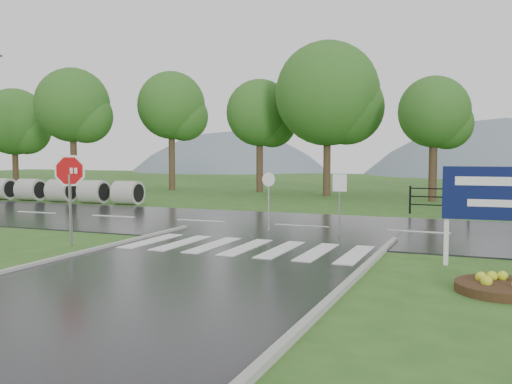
% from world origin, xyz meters
% --- Properties ---
extents(ground, '(120.00, 120.00, 0.00)m').
position_xyz_m(ground, '(0.00, 0.00, 0.00)').
color(ground, '#2F5D1F').
rests_on(ground, ground).
extents(main_road, '(90.00, 8.00, 0.04)m').
position_xyz_m(main_road, '(0.00, 10.00, 0.00)').
color(main_road, black).
rests_on(main_road, ground).
extents(crosswalk, '(6.50, 2.80, 0.02)m').
position_xyz_m(crosswalk, '(0.00, 5.00, 0.06)').
color(crosswalk, silver).
rests_on(crosswalk, ground).
extents(hills, '(102.00, 48.00, 48.00)m').
position_xyz_m(hills, '(3.49, 65.00, -15.54)').
color(hills, slate).
rests_on(hills, ground).
extents(treeline, '(83.20, 5.20, 10.00)m').
position_xyz_m(treeline, '(1.00, 24.00, 0.00)').
color(treeline, '#275B1C').
rests_on(treeline, ground).
extents(culvert_pipes, '(9.70, 1.20, 1.20)m').
position_xyz_m(culvert_pipes, '(-14.97, 15.00, 0.60)').
color(culvert_pipes, '#9E9B93').
rests_on(culvert_pipes, ground).
extents(stop_sign, '(1.16, 0.40, 2.74)m').
position_xyz_m(stop_sign, '(-4.80, 3.66, 1.90)').
color(stop_sign, '#939399').
rests_on(stop_sign, ground).
extents(estate_billboard, '(2.65, 0.23, 2.32)m').
position_xyz_m(estate_billboard, '(6.41, 4.78, 1.60)').
color(estate_billboard, silver).
rests_on(estate_billboard, ground).
extents(flower_bed, '(1.75, 1.75, 0.35)m').
position_xyz_m(flower_bed, '(6.37, 2.40, 0.13)').
color(flower_bed, '#332111').
rests_on(flower_bed, ground).
extents(reg_sign_small, '(0.44, 0.07, 1.96)m').
position_xyz_m(reg_sign_small, '(1.81, 8.16, 1.41)').
color(reg_sign_small, '#939399').
rests_on(reg_sign_small, ground).
extents(reg_sign_round, '(0.46, 0.08, 1.98)m').
position_xyz_m(reg_sign_round, '(-0.62, 8.36, 1.28)').
color(reg_sign_round, '#939399').
rests_on(reg_sign_round, ground).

